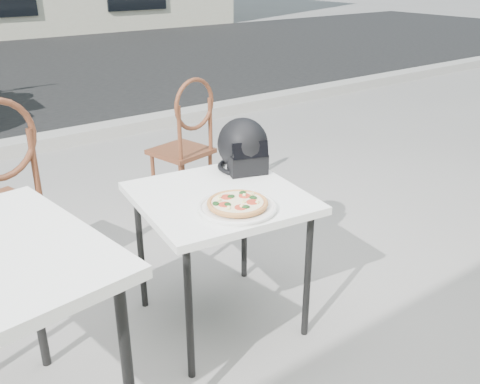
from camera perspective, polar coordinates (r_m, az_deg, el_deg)
ground at (r=2.91m, az=-1.10°, el=-10.54°), size 80.00×80.00×0.00m
curb at (r=5.39m, az=-20.07°, el=5.09°), size 30.00×0.25×0.12m
cafe_table_main at (r=2.40m, az=-2.18°, el=-1.56°), size 0.79×0.79×0.67m
plate at (r=2.22m, az=-0.27°, el=-1.66°), size 0.38×0.38×0.02m
pizza at (r=2.21m, az=-0.27°, el=-1.16°), size 0.32×0.32×0.03m
helmet at (r=2.62m, az=0.34°, el=4.80°), size 0.32×0.33×0.26m
cafe_chair_main at (r=3.68m, az=-5.69°, el=5.86°), size 0.43×0.43×0.94m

